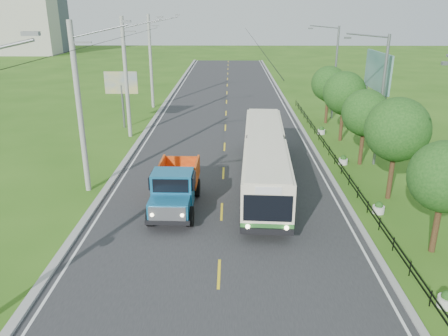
{
  "coord_description": "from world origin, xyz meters",
  "views": [
    {
      "loc": [
        0.44,
        -15.77,
        10.58
      ],
      "look_at": [
        0.1,
        7.86,
        1.9
      ],
      "focal_mm": 35.0,
      "sensor_mm": 36.0,
      "label": 1
    }
  ],
  "objects_px": {
    "tree_back": "(329,85)",
    "billboard_right": "(377,77)",
    "planter_near": "(379,208)",
    "dump_truck": "(175,185)",
    "streetlight_mid": "(380,97)",
    "planter_front": "(447,300)",
    "planter_mid": "(343,160)",
    "planter_far": "(321,131)",
    "tree_fourth": "(365,115)",
    "billboard_left": "(121,86)",
    "pole_far": "(151,61)",
    "tree_fifth": "(344,95)",
    "bus": "(265,156)",
    "streetlight_far": "(334,69)",
    "tree_second": "(444,179)",
    "pole_mid": "(126,78)",
    "tree_third": "(397,132)",
    "pole_near": "(80,109)"
  },
  "relations": [
    {
      "from": "planter_mid",
      "to": "pole_far",
      "type": "bearing_deg",
      "value": 131.59
    },
    {
      "from": "pole_near",
      "to": "planter_near",
      "type": "height_order",
      "value": "pole_near"
    },
    {
      "from": "billboard_left",
      "to": "billboard_right",
      "type": "height_order",
      "value": "billboard_right"
    },
    {
      "from": "billboard_left",
      "to": "streetlight_far",
      "type": "bearing_deg",
      "value": 11.23
    },
    {
      "from": "pole_near",
      "to": "pole_mid",
      "type": "height_order",
      "value": "same"
    },
    {
      "from": "pole_mid",
      "to": "tree_second",
      "type": "relative_size",
      "value": 1.89
    },
    {
      "from": "planter_near",
      "to": "dump_truck",
      "type": "relative_size",
      "value": 0.11
    },
    {
      "from": "pole_mid",
      "to": "billboard_right",
      "type": "relative_size",
      "value": 1.37
    },
    {
      "from": "tree_second",
      "to": "planter_front",
      "type": "relative_size",
      "value": 7.91
    },
    {
      "from": "tree_second",
      "to": "streetlight_far",
      "type": "height_order",
      "value": "streetlight_far"
    },
    {
      "from": "tree_third",
      "to": "planter_near",
      "type": "xyz_separation_m",
      "value": [
        -1.26,
        -2.14,
        -3.7
      ]
    },
    {
      "from": "pole_near",
      "to": "bus",
      "type": "bearing_deg",
      "value": 6.91
    },
    {
      "from": "streetlight_mid",
      "to": "planter_mid",
      "type": "bearing_deg",
      "value": -180.0
    },
    {
      "from": "pole_far",
      "to": "tree_third",
      "type": "relative_size",
      "value": 1.67
    },
    {
      "from": "tree_back",
      "to": "streetlight_mid",
      "type": "relative_size",
      "value": 0.61
    },
    {
      "from": "streetlight_far",
      "to": "planter_far",
      "type": "bearing_deg",
      "value": -108.8
    },
    {
      "from": "tree_second",
      "to": "planter_mid",
      "type": "xyz_separation_m",
      "value": [
        -1.26,
        11.86,
        -3.23
      ]
    },
    {
      "from": "tree_third",
      "to": "planter_mid",
      "type": "distance_m",
      "value": 7.04
    },
    {
      "from": "planter_mid",
      "to": "billboard_right",
      "type": "bearing_deg",
      "value": 58.34
    },
    {
      "from": "tree_fifth",
      "to": "tree_second",
      "type": "bearing_deg",
      "value": -90.0
    },
    {
      "from": "tree_back",
      "to": "billboard_left",
      "type": "relative_size",
      "value": 1.06
    },
    {
      "from": "bus",
      "to": "dump_truck",
      "type": "bearing_deg",
      "value": -139.94
    },
    {
      "from": "pole_far",
      "to": "streetlight_far",
      "type": "bearing_deg",
      "value": -14.81
    },
    {
      "from": "tree_back",
      "to": "billboard_right",
      "type": "distance_m",
      "value": 6.82
    },
    {
      "from": "billboard_right",
      "to": "bus",
      "type": "xyz_separation_m",
      "value": [
        -9.67,
        -9.68,
        -3.52
      ]
    },
    {
      "from": "pole_far",
      "to": "streetlight_mid",
      "type": "height_order",
      "value": "pole_far"
    },
    {
      "from": "planter_mid",
      "to": "planter_near",
      "type": "bearing_deg",
      "value": -90.0
    },
    {
      "from": "pole_near",
      "to": "streetlight_far",
      "type": "relative_size",
      "value": 1.1
    },
    {
      "from": "planter_near",
      "to": "dump_truck",
      "type": "bearing_deg",
      "value": 177.89
    },
    {
      "from": "tree_back",
      "to": "planter_far",
      "type": "distance_m",
      "value": 5.48
    },
    {
      "from": "tree_fourth",
      "to": "billboard_right",
      "type": "xyz_separation_m",
      "value": [
        2.44,
        5.86,
        1.76
      ]
    },
    {
      "from": "planter_front",
      "to": "pole_far",
      "type": "bearing_deg",
      "value": 115.72
    },
    {
      "from": "streetlight_mid",
      "to": "planter_front",
      "type": "relative_size",
      "value": 13.54
    },
    {
      "from": "tree_third",
      "to": "planter_front",
      "type": "relative_size",
      "value": 8.96
    },
    {
      "from": "pole_mid",
      "to": "streetlight_mid",
      "type": "xyz_separation_m",
      "value": [
        18.9,
        -7.0,
        -0.19
      ]
    },
    {
      "from": "tree_third",
      "to": "bus",
      "type": "xyz_separation_m",
      "value": [
        -7.23,
        2.18,
        -2.17
      ]
    },
    {
      "from": "streetlight_far",
      "to": "bus",
      "type": "height_order",
      "value": "streetlight_far"
    },
    {
      "from": "billboard_right",
      "to": "tree_back",
      "type": "bearing_deg",
      "value": 111.7
    },
    {
      "from": "tree_fifth",
      "to": "bus",
      "type": "xyz_separation_m",
      "value": [
        -7.23,
        -9.82,
        -2.03
      ]
    },
    {
      "from": "streetlight_mid",
      "to": "billboard_right",
      "type": "xyz_separation_m",
      "value": [
        1.66,
        6.0,
        0.44
      ]
    },
    {
      "from": "pole_mid",
      "to": "planter_front",
      "type": "bearing_deg",
      "value": -53.75
    },
    {
      "from": "planter_far",
      "to": "billboard_right",
      "type": "height_order",
      "value": "billboard_right"
    },
    {
      "from": "tree_fourth",
      "to": "billboard_left",
      "type": "relative_size",
      "value": 1.04
    },
    {
      "from": "streetlight_far",
      "to": "billboard_left",
      "type": "xyz_separation_m",
      "value": [
        -20.14,
        -4.0,
        -1.04
      ]
    },
    {
      "from": "planter_mid",
      "to": "dump_truck",
      "type": "bearing_deg",
      "value": -145.81
    },
    {
      "from": "tree_fifth",
      "to": "tree_back",
      "type": "bearing_deg",
      "value": 90.0
    },
    {
      "from": "billboard_right",
      "to": "tree_fifth",
      "type": "bearing_deg",
      "value": 176.7
    },
    {
      "from": "pole_far",
      "to": "tree_back",
      "type": "distance_m",
      "value": 19.43
    },
    {
      "from": "tree_back",
      "to": "planter_mid",
      "type": "relative_size",
      "value": 8.21
    },
    {
      "from": "pole_far",
      "to": "tree_third",
      "type": "xyz_separation_m",
      "value": [
        18.12,
        -24.86,
        -1.11
      ]
    }
  ]
}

